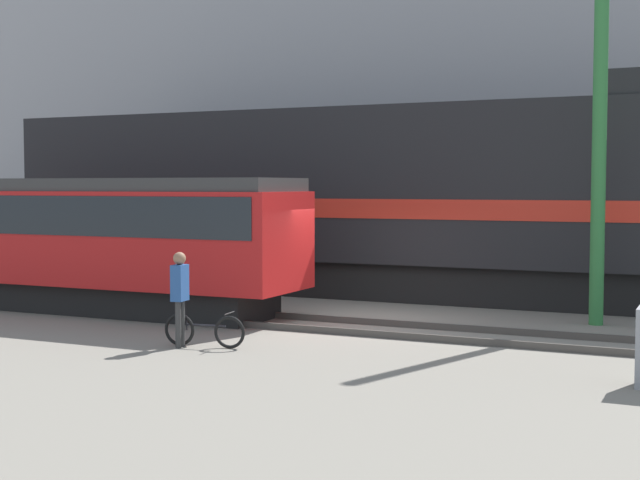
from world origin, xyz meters
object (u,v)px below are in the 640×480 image
(bicycle, at_px, (204,331))
(person, at_px, (180,289))
(utility_pole_left, at_px, (600,116))
(freight_locomotive, at_px, (344,199))
(streetcar, at_px, (67,235))

(bicycle, distance_m, person, 0.91)
(utility_pole_left, bearing_deg, freight_locomotive, 158.65)
(streetcar, relative_size, person, 6.83)
(streetcar, bearing_deg, person, -30.90)
(freight_locomotive, relative_size, utility_pole_left, 2.21)
(freight_locomotive, relative_size, streetcar, 1.64)
(freight_locomotive, xyz_separation_m, streetcar, (-4.96, -5.61, -0.83))
(person, distance_m, utility_pole_left, 9.66)
(bicycle, bearing_deg, person, -153.02)
(freight_locomotive, bearing_deg, bicycle, -84.13)
(streetcar, distance_m, person, 6.39)
(streetcar, distance_m, utility_pole_left, 12.75)
(streetcar, relative_size, bicycle, 7.51)
(person, xyz_separation_m, utility_pole_left, (6.69, 6.07, 3.43))
(freight_locomotive, bearing_deg, utility_pole_left, -21.35)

